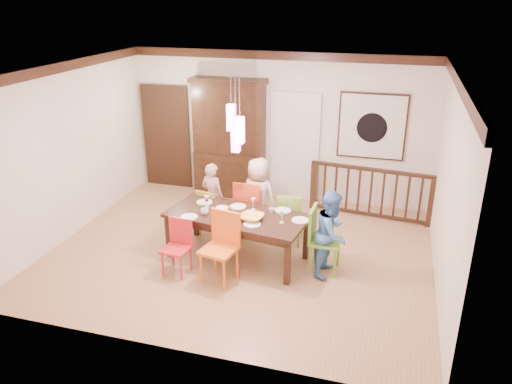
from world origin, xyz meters
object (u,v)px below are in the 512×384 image
(china_hutch, at_px, (229,138))
(person_end_right, at_px, (332,233))
(chair_end_right, at_px, (326,236))
(balustrade, at_px, (371,192))
(person_far_mid, at_px, (258,197))
(dining_table, at_px, (237,219))
(chair_far_left, at_px, (211,208))
(person_far_left, at_px, (213,197))

(china_hutch, height_order, person_end_right, china_hutch)
(chair_end_right, relative_size, balustrade, 0.44)
(china_hutch, distance_m, person_far_mid, 2.00)
(person_far_mid, distance_m, person_end_right, 1.66)
(chair_end_right, bearing_deg, china_hutch, 44.92)
(dining_table, height_order, balustrade, balustrade)
(balustrade, distance_m, person_end_right, 2.24)
(person_far_mid, bearing_deg, china_hutch, -39.88)
(china_hutch, distance_m, person_end_right, 3.57)
(dining_table, distance_m, chair_far_left, 1.00)
(chair_far_left, distance_m, person_far_mid, 0.84)
(person_far_mid, bearing_deg, chair_end_right, 162.93)
(chair_far_left, height_order, china_hutch, china_hutch)
(balustrade, bearing_deg, chair_end_right, -97.00)
(chair_far_left, xyz_separation_m, chair_end_right, (2.07, -0.69, 0.10))
(dining_table, height_order, person_far_mid, person_far_mid)
(dining_table, bearing_deg, chair_end_right, 8.61)
(person_end_right, bearing_deg, chair_end_right, 72.62)
(chair_end_right, height_order, person_end_right, person_end_right)
(balustrade, height_order, person_far_mid, person_far_mid)
(chair_end_right, distance_m, china_hutch, 3.48)
(dining_table, distance_m, balustrade, 2.87)
(chair_far_left, relative_size, person_end_right, 0.64)
(person_far_left, bearing_deg, dining_table, 148.52)
(china_hutch, height_order, person_far_left, china_hutch)
(dining_table, relative_size, person_far_left, 1.84)
(person_far_left, distance_m, person_end_right, 2.36)
(balustrade, distance_m, person_far_mid, 2.21)
(chair_far_left, bearing_deg, dining_table, 147.81)
(chair_far_left, distance_m, balustrade, 2.97)
(china_hutch, relative_size, person_far_mid, 1.72)
(chair_end_right, bearing_deg, person_far_mid, 57.63)
(dining_table, xyz_separation_m, person_far_left, (-0.72, 0.84, -0.05))
(china_hutch, xyz_separation_m, person_end_right, (2.44, -2.54, -0.54))
(person_far_left, bearing_deg, balustrade, -135.32)
(balustrade, xyz_separation_m, person_end_right, (-0.42, -2.20, 0.15))
(person_far_mid, bearing_deg, dining_table, 100.61)
(chair_far_left, relative_size, china_hutch, 0.35)
(dining_table, relative_size, person_end_right, 1.75)
(chair_end_right, xyz_separation_m, balustrade, (0.51, 2.14, -0.07))
(balustrade, xyz_separation_m, person_far_left, (-2.61, -1.31, 0.12))
(chair_far_left, relative_size, person_far_mid, 0.60)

